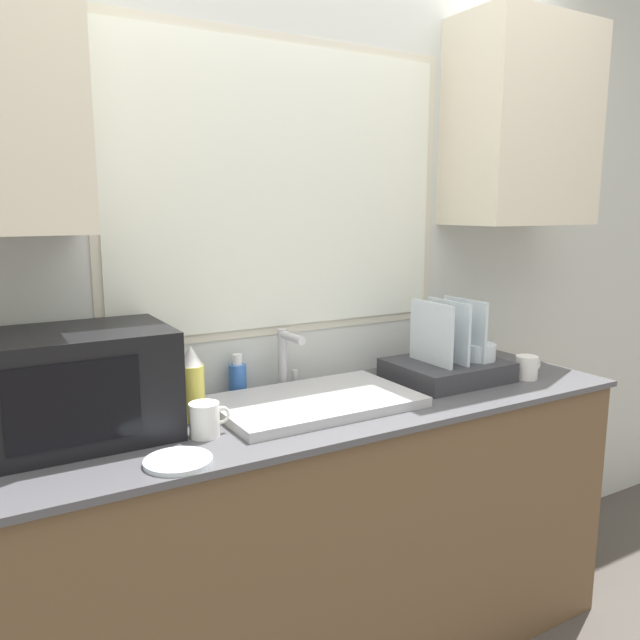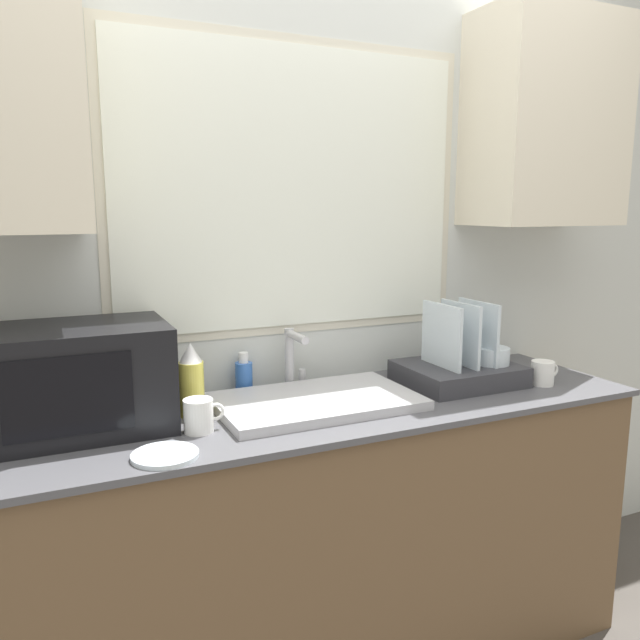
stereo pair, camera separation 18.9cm
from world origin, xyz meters
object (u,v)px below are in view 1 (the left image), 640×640
object	(u,v)px
faucet	(287,355)
soap_bottle	(238,377)
mug_near_sink	(205,420)
dish_rack	(449,363)
microwave	(78,385)
spray_bottle	(192,385)

from	to	relation	value
faucet	soap_bottle	size ratio (longest dim) A/B	1.54
soap_bottle	mug_near_sink	xyz separation A→B (m)	(-0.23, -0.32, -0.01)
mug_near_sink	dish_rack	bearing A→B (deg)	5.75
microwave	spray_bottle	xyz separation A→B (m)	(0.31, -0.02, -0.04)
spray_bottle	soap_bottle	world-z (taller)	spray_bottle
microwave	spray_bottle	world-z (taller)	microwave
soap_bottle	spray_bottle	bearing A→B (deg)	-141.01
spray_bottle	microwave	bearing A→B (deg)	176.99
faucet	spray_bottle	size ratio (longest dim) A/B	0.93
dish_rack	soap_bottle	size ratio (longest dim) A/B	2.89
microwave	spray_bottle	bearing A→B (deg)	-3.01
faucet	spray_bottle	bearing A→B (deg)	-160.58
faucet	spray_bottle	distance (m)	0.40
dish_rack	mug_near_sink	world-z (taller)	dish_rack
faucet	soap_bottle	world-z (taller)	faucet
microwave	faucet	bearing A→B (deg)	9.70
faucet	soap_bottle	distance (m)	0.18
microwave	dish_rack	xyz separation A→B (m)	(1.26, -0.06, -0.09)
dish_rack	soap_bottle	world-z (taller)	dish_rack
soap_bottle	mug_near_sink	size ratio (longest dim) A/B	1.17
microwave	mug_near_sink	bearing A→B (deg)	-28.56
microwave	soap_bottle	world-z (taller)	microwave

